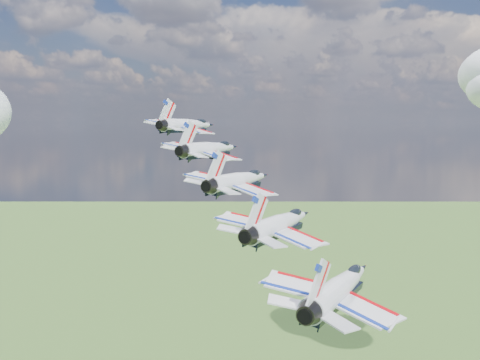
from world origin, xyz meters
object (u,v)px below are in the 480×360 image
at_px(jet_1, 211,149).
at_px(jet_3, 280,223).
at_px(jet_0, 189,125).
at_px(jet_4, 340,287).
at_px(jet_2, 240,180).

height_order(jet_1, jet_3, jet_1).
bearing_deg(jet_0, jet_3, -40.21).
relative_size(jet_1, jet_4, 1.00).
height_order(jet_1, jet_4, jet_1).
height_order(jet_0, jet_2, jet_0).
xyz_separation_m(jet_0, jet_1, (8.69, -8.97, -3.54)).
bearing_deg(jet_0, jet_2, -40.21).
distance_m(jet_0, jet_2, 25.97).
bearing_deg(jet_3, jet_0, 139.79).
relative_size(jet_0, jet_4, 1.00).
distance_m(jet_0, jet_3, 38.96).
height_order(jet_0, jet_4, jet_0).
bearing_deg(jet_2, jet_4, -40.21).
bearing_deg(jet_2, jet_0, 139.79).
bearing_deg(jet_1, jet_3, -40.21).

